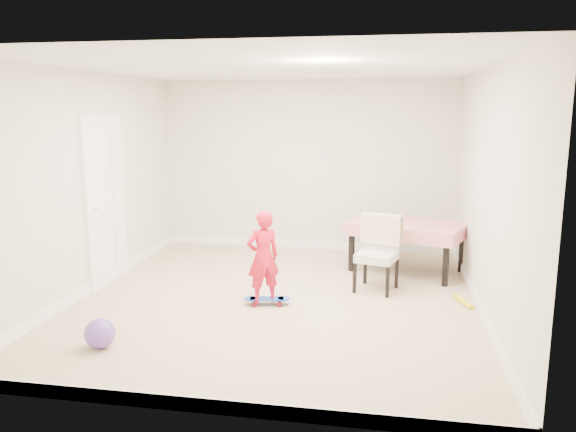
% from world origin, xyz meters
% --- Properties ---
extents(ground, '(5.00, 5.00, 0.00)m').
position_xyz_m(ground, '(0.00, 0.00, 0.00)').
color(ground, tan).
rests_on(ground, ground).
extents(ceiling, '(4.50, 5.00, 0.04)m').
position_xyz_m(ceiling, '(0.00, 0.00, 2.58)').
color(ceiling, silver).
rests_on(ceiling, wall_back).
extents(wall_back, '(4.50, 0.04, 2.60)m').
position_xyz_m(wall_back, '(0.00, 2.48, 1.30)').
color(wall_back, beige).
rests_on(wall_back, ground).
extents(wall_front, '(4.50, 0.04, 2.60)m').
position_xyz_m(wall_front, '(0.00, -2.48, 1.30)').
color(wall_front, beige).
rests_on(wall_front, ground).
extents(wall_left, '(0.04, 5.00, 2.60)m').
position_xyz_m(wall_left, '(-2.23, 0.00, 1.30)').
color(wall_left, beige).
rests_on(wall_left, ground).
extents(wall_right, '(0.04, 5.00, 2.60)m').
position_xyz_m(wall_right, '(2.23, 0.00, 1.30)').
color(wall_right, beige).
rests_on(wall_right, ground).
extents(door, '(0.11, 0.94, 2.11)m').
position_xyz_m(door, '(-2.22, 0.30, 1.02)').
color(door, white).
rests_on(door, ground).
extents(baseboard_back, '(4.50, 0.02, 0.12)m').
position_xyz_m(baseboard_back, '(0.00, 2.49, 0.06)').
color(baseboard_back, white).
rests_on(baseboard_back, ground).
extents(baseboard_front, '(4.50, 0.02, 0.12)m').
position_xyz_m(baseboard_front, '(0.00, -2.49, 0.06)').
color(baseboard_front, white).
rests_on(baseboard_front, ground).
extents(baseboard_left, '(0.02, 5.00, 0.12)m').
position_xyz_m(baseboard_left, '(-2.24, 0.00, 0.06)').
color(baseboard_left, white).
rests_on(baseboard_left, ground).
extents(baseboard_right, '(0.02, 5.00, 0.12)m').
position_xyz_m(baseboard_right, '(2.24, 0.00, 0.06)').
color(baseboard_right, white).
rests_on(baseboard_right, ground).
extents(dining_table, '(1.70, 1.40, 0.68)m').
position_xyz_m(dining_table, '(1.50, 1.44, 0.34)').
color(dining_table, red).
rests_on(dining_table, ground).
extents(dining_chair, '(0.64, 0.69, 0.91)m').
position_xyz_m(dining_chair, '(1.12, 0.55, 0.46)').
color(dining_chair, white).
rests_on(dining_chair, ground).
extents(skateboard, '(0.54, 0.28, 0.08)m').
position_xyz_m(skateboard, '(-0.07, -0.18, 0.04)').
color(skateboard, blue).
rests_on(skateboard, ground).
extents(child, '(0.45, 0.42, 1.04)m').
position_xyz_m(child, '(-0.11, -0.19, 0.52)').
color(child, red).
rests_on(child, ground).
extents(balloon, '(0.28, 0.28, 0.28)m').
position_xyz_m(balloon, '(-1.34, -1.57, 0.14)').
color(balloon, '#6849AF').
rests_on(balloon, ground).
extents(foam_toy, '(0.19, 0.40, 0.06)m').
position_xyz_m(foam_toy, '(2.10, 0.23, 0.03)').
color(foam_toy, yellow).
rests_on(foam_toy, ground).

